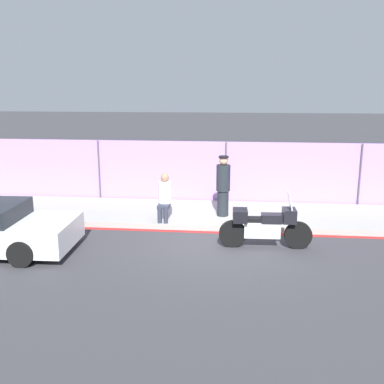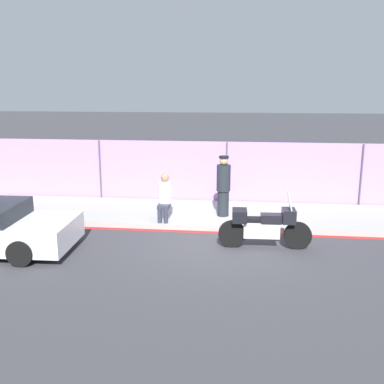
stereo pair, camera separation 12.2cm
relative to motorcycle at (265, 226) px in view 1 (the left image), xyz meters
The scene contains 7 objects.
ground_plane 1.27m from the motorcycle, behind, with size 120.00×120.00×0.00m, color #38383D.
sidewalk 2.87m from the motorcycle, 113.23° to the left, with size 32.63×2.87×0.16m.
curb_paint_stripe 1.65m from the motorcycle, 136.16° to the left, with size 32.63×0.18×0.01m.
storefront_fence 4.30m from the motorcycle, 105.13° to the left, with size 30.99×0.17×2.18m.
motorcycle is the anchor object (origin of this frame).
officer_standing 2.54m from the motorcycle, 117.04° to the left, with size 0.41×0.41×1.82m.
person_seated_on_curb 3.27m from the motorcycle, 149.66° to the left, with size 0.39×0.70×1.36m.
Camera 1 is at (0.43, -11.04, 3.97)m, focal length 42.00 mm.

